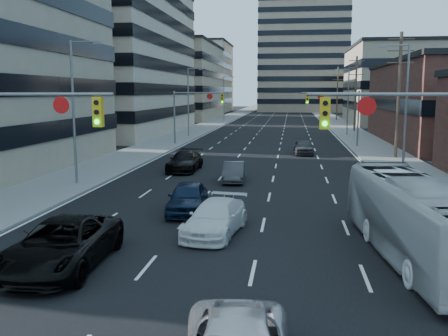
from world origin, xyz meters
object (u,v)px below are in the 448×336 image
object	(u,v)px
white_van	(215,218)
transit_bus	(417,219)
black_pickup	(62,244)
sedan_blue	(188,198)

from	to	relation	value
white_van	transit_bus	size ratio (longest dim) A/B	0.45
black_pickup	white_van	size ratio (longest dim) A/B	1.23
transit_bus	black_pickup	bearing A→B (deg)	-174.31
black_pickup	transit_bus	world-z (taller)	transit_bus
sedan_blue	transit_bus	bearing A→B (deg)	-35.41
black_pickup	white_van	xyz separation A→B (m)	(4.50, 4.66, -0.12)
white_van	transit_bus	distance (m)	7.83
white_van	transit_bus	bearing A→B (deg)	-8.06
black_pickup	sedan_blue	bearing A→B (deg)	70.39
white_van	black_pickup	bearing A→B (deg)	-126.24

